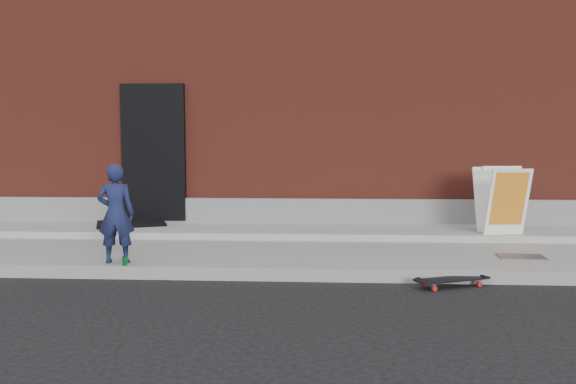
# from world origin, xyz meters

# --- Properties ---
(ground) EXTENTS (80.00, 80.00, 0.00)m
(ground) POSITION_xyz_m (0.00, 0.00, 0.00)
(ground) COLOR black
(ground) RESTS_ON ground
(sidewalk) EXTENTS (20.00, 3.00, 0.15)m
(sidewalk) POSITION_xyz_m (0.00, 1.50, 0.07)
(sidewalk) COLOR gray
(sidewalk) RESTS_ON ground
(apron) EXTENTS (20.00, 1.20, 0.10)m
(apron) POSITION_xyz_m (0.00, 2.40, 0.20)
(apron) COLOR gray
(apron) RESTS_ON sidewalk
(building) EXTENTS (20.00, 8.10, 5.00)m
(building) POSITION_xyz_m (-0.00, 6.99, 2.50)
(building) COLOR maroon
(building) RESTS_ON ground
(child) EXTENTS (0.46, 0.33, 1.17)m
(child) POSITION_xyz_m (-2.24, 0.20, 0.73)
(child) COLOR #171D40
(child) RESTS_ON sidewalk
(skateboard) EXTENTS (0.84, 0.51, 0.09)m
(skateboard) POSITION_xyz_m (1.58, -0.12, 0.08)
(skateboard) COLOR red
(skateboard) RESTS_ON ground
(pizza_sign) EXTENTS (0.69, 0.78, 0.98)m
(pizza_sign) POSITION_xyz_m (2.76, 2.03, 0.74)
(pizza_sign) COLOR white
(pizza_sign) RESTS_ON apron
(soda_can) EXTENTS (0.07, 0.07, 0.11)m
(soda_can) POSITION_xyz_m (-2.09, 0.05, 0.20)
(soda_can) COLOR #1B893C
(soda_can) RESTS_ON sidewalk
(doormat) EXTENTS (1.29, 1.18, 0.03)m
(doormat) POSITION_xyz_m (-2.90, 2.64, 0.27)
(doormat) COLOR black
(doormat) RESTS_ON apron
(utility_plate) EXTENTS (0.57, 0.39, 0.02)m
(utility_plate) POSITION_xyz_m (2.62, 0.78, 0.16)
(utility_plate) COLOR #58595E
(utility_plate) RESTS_ON sidewalk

